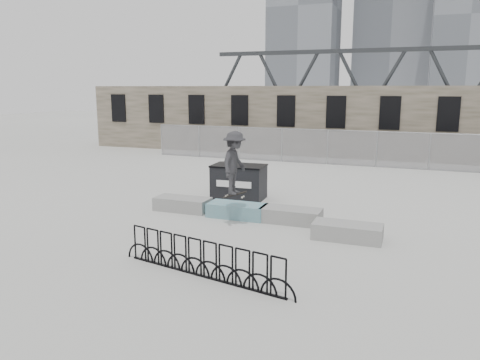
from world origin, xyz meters
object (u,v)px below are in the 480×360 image
Objects in this scene: planter_center_left at (237,210)px; planter_offset at (347,231)px; dumpster at (239,182)px; planter_far_left at (183,203)px; skateboarder at (235,163)px; bike_rack at (202,259)px; planter_center_right at (291,215)px.

planter_center_left is 1.00× the size of planter_offset.
dumpster is (-4.83, 3.68, 0.43)m from planter_offset.
planter_far_left is 0.92× the size of skateboarder.
planter_far_left is 2.18m from planter_center_left.
bike_rack is at bearing -77.63° from dumpster.
planter_center_left is 0.41× the size of bike_rack.
planter_offset is at bearing -15.74° from planter_center_left.
planter_center_right and planter_offset have the same top height.
planter_offset is at bearing 55.48° from bike_rack.
bike_rack reaches higher than planter_center_right.
planter_far_left and planter_offset have the same top height.
planter_offset is at bearing -29.45° from planter_center_right.
planter_offset is at bearing -39.86° from dumpster.
bike_rack is 4.57m from skateboarder.
planter_center_right is (1.89, 0.03, 0.00)m from planter_center_left.
planter_center_right is at bearing -1.31° from planter_far_left.
bike_rack is at bearing -124.52° from planter_offset.
skateboarder is at bearing -23.41° from planter_far_left.
skateboarder is at bearing 101.32° from bike_rack.
skateboarder reaches higher than dumpster.
skateboarder reaches higher than bike_rack.
skateboarder is at bearing -148.91° from planter_center_right.
bike_rack is (2.06, -7.72, -0.26)m from dumpster.
planter_center_left is at bearing -72.68° from dumpster.
planter_offset is at bearing -11.40° from planter_far_left.
bike_rack is 2.23× the size of skateboarder.
planter_center_right is 0.41× the size of bike_rack.
planter_offset is (3.90, -1.10, 0.00)m from planter_center_left.
planter_far_left and planter_center_left have the same top height.
planter_offset is (2.00, -1.13, 0.00)m from planter_center_right.
planter_center_left is (2.18, -0.13, 0.00)m from planter_far_left.
skateboarder is (-1.61, -0.97, 1.79)m from planter_center_right.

